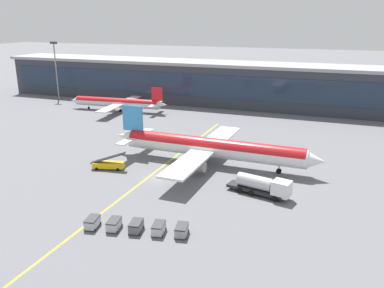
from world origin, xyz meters
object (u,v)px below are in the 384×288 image
(belt_loader, at_px, (108,164))
(baggage_cart_3, at_px, (159,228))
(baggage_cart_4, at_px, (182,230))
(fuel_tanker, at_px, (263,186))
(main_airliner, at_px, (211,147))
(baggage_cart_0, at_px, (92,222))
(baggage_cart_1, at_px, (114,224))
(baggage_cart_2, at_px, (136,226))
(commuter_jet_far, at_px, (118,103))

(belt_loader, height_order, baggage_cart_3, belt_loader)
(baggage_cart_4, bearing_deg, fuel_tanker, 65.22)
(main_airliner, distance_m, belt_loader, 20.51)
(baggage_cart_4, bearing_deg, baggage_cart_0, -169.22)
(baggage_cart_1, bearing_deg, baggage_cart_2, 10.78)
(baggage_cart_1, bearing_deg, belt_loader, 123.69)
(fuel_tanker, bearing_deg, baggage_cart_4, -114.78)
(baggage_cart_3, height_order, baggage_cart_4, same)
(baggage_cart_3, bearing_deg, baggage_cart_4, 10.78)
(fuel_tanker, relative_size, baggage_cart_2, 3.83)
(baggage_cart_1, relative_size, baggage_cart_3, 1.00)
(baggage_cart_1, bearing_deg, baggage_cart_3, 10.78)
(baggage_cart_0, bearing_deg, baggage_cart_2, 10.78)
(belt_loader, distance_m, baggage_cart_0, 23.09)
(main_airliner, xyz_separation_m, baggage_cart_1, (-4.52, -29.74, -2.78))
(commuter_jet_far, bearing_deg, baggage_cart_4, -53.27)
(belt_loader, height_order, baggage_cart_4, belt_loader)
(baggage_cart_0, distance_m, baggage_cart_2, 6.40)
(baggage_cart_3, distance_m, baggage_cart_4, 3.20)
(fuel_tanker, bearing_deg, baggage_cart_1, -132.80)
(fuel_tanker, distance_m, baggage_cart_0, 27.91)
(belt_loader, distance_m, baggage_cart_1, 24.15)
(baggage_cart_0, height_order, baggage_cart_1, same)
(main_airliner, bearing_deg, commuter_jet_far, 139.84)
(belt_loader, xyz_separation_m, commuter_jet_far, (-25.13, 45.97, 1.72))
(main_airliner, distance_m, baggage_cart_4, 28.51)
(main_airliner, relative_size, baggage_cart_4, 15.13)
(fuel_tanker, relative_size, baggage_cart_4, 3.83)
(belt_loader, bearing_deg, baggage_cart_3, -43.84)
(main_airliner, distance_m, baggage_cart_3, 28.73)
(baggage_cart_3, bearing_deg, belt_loader, 136.16)
(fuel_tanker, bearing_deg, main_airliner, 138.42)
(baggage_cart_3, bearing_deg, baggage_cart_1, -169.22)
(fuel_tanker, height_order, baggage_cart_2, fuel_tanker)
(baggage_cart_2, bearing_deg, belt_loader, 130.31)
(baggage_cart_2, bearing_deg, fuel_tanker, 52.00)
(baggage_cart_3, xyz_separation_m, commuter_jet_far, (-44.81, 64.87, 1.92))
(belt_loader, height_order, commuter_jet_far, commuter_jet_far)
(baggage_cart_2, height_order, baggage_cart_4, same)
(fuel_tanker, bearing_deg, commuter_jet_far, 139.51)
(baggage_cart_2, relative_size, baggage_cart_4, 1.00)
(baggage_cart_1, bearing_deg, commuter_jet_far, 120.25)
(baggage_cart_0, xyz_separation_m, baggage_cart_4, (12.57, 2.39, 0.00))
(fuel_tanker, xyz_separation_m, commuter_jet_far, (-55.68, 47.54, 0.96))
(main_airliner, bearing_deg, baggage_cart_2, -92.70)
(baggage_cart_4, bearing_deg, belt_loader, 141.28)
(main_airliner, bearing_deg, fuel_tanker, -41.58)
(main_airliner, xyz_separation_m, baggage_cart_2, (-1.38, -29.14, -2.78))
(baggage_cart_0, bearing_deg, baggage_cart_1, 10.78)
(baggage_cart_2, height_order, baggage_cart_3, same)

